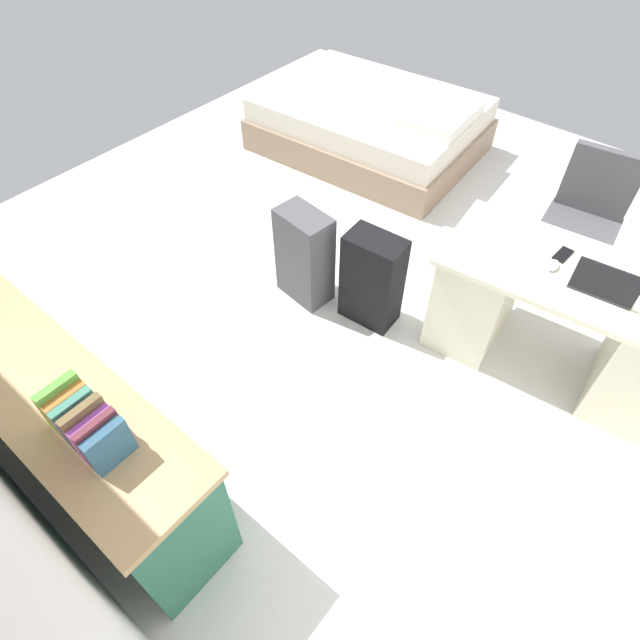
{
  "coord_description": "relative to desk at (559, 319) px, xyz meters",
  "views": [
    {
      "loc": [
        -1.43,
        2.33,
        2.64
      ],
      "look_at": [
        -0.27,
        0.93,
        0.6
      ],
      "focal_mm": 29.56,
      "sensor_mm": 36.0,
      "label": 1
    }
  ],
  "objects": [
    {
      "name": "suitcase_black",
      "position": [
        1.05,
        0.38,
        -0.06
      ],
      "size": [
        0.37,
        0.24,
        0.66
      ],
      "primitive_type": "cube",
      "rotation": [
        0.0,
        0.0,
        0.07
      ],
      "color": "black",
      "rests_on": "ground_plane"
    },
    {
      "name": "bed",
      "position": [
        2.31,
        -1.36,
        -0.14
      ],
      "size": [
        2.0,
        1.53,
        0.58
      ],
      "color": "gray",
      "rests_on": "ground_plane"
    },
    {
      "name": "office_chair",
      "position": [
        0.23,
        -0.8,
        0.04
      ],
      "size": [
        0.52,
        0.52,
        0.94
      ],
      "color": "black",
      "rests_on": "ground_plane"
    },
    {
      "name": "suitcase_spare_grey",
      "position": [
        1.52,
        0.49,
        -0.05
      ],
      "size": [
        0.38,
        0.26,
        0.67
      ],
      "primitive_type": "cube",
      "rotation": [
        0.0,
        0.0,
        -0.12
      ],
      "color": "#4C4C51",
      "rests_on": "ground_plane"
    },
    {
      "name": "laptop",
      "position": [
        -0.12,
        0.06,
        0.4
      ],
      "size": [
        0.33,
        0.25,
        0.21
      ],
      "color": "#333338",
      "rests_on": "desk"
    },
    {
      "name": "book_row",
      "position": [
        1.13,
        2.21,
        0.5
      ],
      "size": [
        0.36,
        0.17,
        0.24
      ],
      "color": "#315C79",
      "rests_on": "credenza"
    },
    {
      "name": "cell_phone_by_mouse",
      "position": [
        0.14,
        -0.09,
        0.35
      ],
      "size": [
        0.08,
        0.14,
        0.01
      ],
      "primitive_type": "cube",
      "rotation": [
        0.0,
        0.0,
        -0.07
      ],
      "color": "black",
      "rests_on": "desk"
    },
    {
      "name": "credenza",
      "position": [
        1.51,
        2.2,
        0.01
      ],
      "size": [
        1.8,
        0.48,
        0.78
      ],
      "color": "#28664C",
      "rests_on": "ground_plane"
    },
    {
      "name": "desk",
      "position": [
        0.0,
        0.0,
        0.0
      ],
      "size": [
        1.5,
        0.82,
        0.73
      ],
      "color": "beige",
      "rests_on": "ground_plane"
    },
    {
      "name": "ground_plane",
      "position": [
        1.2,
        0.11,
        -0.38
      ],
      "size": [
        5.95,
        5.95,
        0.0
      ],
      "primitive_type": "plane",
      "color": "silver"
    },
    {
      "name": "computer_mouse",
      "position": [
        0.15,
        0.04,
        0.36
      ],
      "size": [
        0.07,
        0.11,
        0.03
      ],
      "primitive_type": "ellipsoid",
      "rotation": [
        0.0,
        0.0,
        0.11
      ],
      "color": "white",
      "rests_on": "desk"
    }
  ]
}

